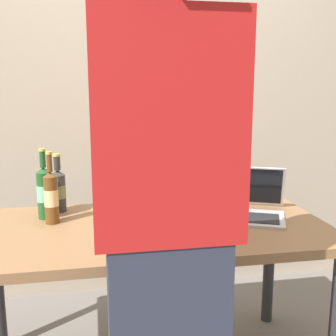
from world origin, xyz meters
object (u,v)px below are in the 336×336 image
object	(u,v)px
beer_bottle_brown	(44,192)
beer_bottle_dark	(51,196)
beer_bottle_amber	(58,189)
laptop	(250,205)
person_figure	(168,230)

from	to	relation	value
beer_bottle_brown	beer_bottle_dark	bearing A→B (deg)	-64.98
beer_bottle_amber	laptop	bearing A→B (deg)	-13.88
laptop	beer_bottle_dark	xyz separation A→B (m)	(-0.90, 0.04, 0.07)
beer_bottle_brown	person_figure	world-z (taller)	person_figure
laptop	beer_bottle_brown	size ratio (longest dim) A/B	1.41
beer_bottle_amber	beer_bottle_dark	bearing A→B (deg)	-95.44
beer_bottle_dark	person_figure	bearing A→B (deg)	-60.73
laptop	beer_bottle_amber	distance (m)	0.91
beer_bottle_dark	beer_bottle_brown	distance (m)	0.09
laptop	beer_bottle_dark	bearing A→B (deg)	177.35
beer_bottle_brown	person_figure	bearing A→B (deg)	-61.15
beer_bottle_brown	person_figure	size ratio (longest dim) A/B	0.18
beer_bottle_dark	beer_bottle_amber	world-z (taller)	beer_bottle_dark
beer_bottle_amber	beer_bottle_brown	xyz separation A→B (m)	(-0.05, -0.10, 0.02)
beer_bottle_amber	beer_bottle_brown	world-z (taller)	beer_bottle_brown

